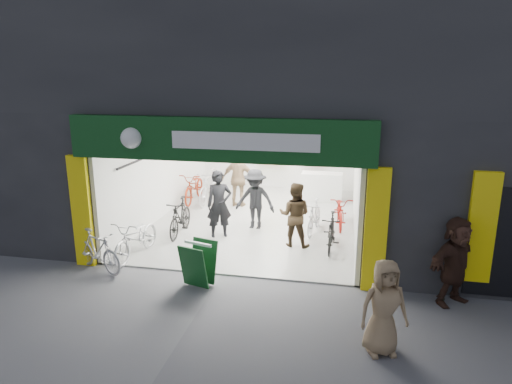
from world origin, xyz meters
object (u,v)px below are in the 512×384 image
(parked_bike, at_px, (97,251))
(sandwich_board, at_px, (199,263))
(bike_left_front, at_px, (136,238))
(bike_right_front, at_px, (331,232))
(pedestrian_near, at_px, (384,307))

(parked_bike, bearing_deg, sandwich_board, -71.71)
(sandwich_board, bearing_deg, bike_left_front, 164.44)
(bike_right_front, relative_size, parked_bike, 0.97)
(pedestrian_near, bearing_deg, bike_right_front, 85.30)
(bike_right_front, bearing_deg, sandwich_board, -133.38)
(bike_left_front, distance_m, parked_bike, 1.04)
(bike_right_front, height_order, sandwich_board, sandwich_board)
(bike_left_front, xyz_separation_m, sandwich_board, (1.97, -1.17, 0.02))
(bike_left_front, relative_size, parked_bike, 1.18)
(sandwich_board, bearing_deg, pedestrian_near, -9.53)
(parked_bike, xyz_separation_m, pedestrian_near, (6.10, -1.95, 0.31))
(bike_left_front, height_order, pedestrian_near, pedestrian_near)
(bike_right_front, height_order, pedestrian_near, pedestrian_near)
(bike_left_front, distance_m, bike_right_front, 4.82)
(sandwich_board, bearing_deg, bike_right_front, 59.84)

